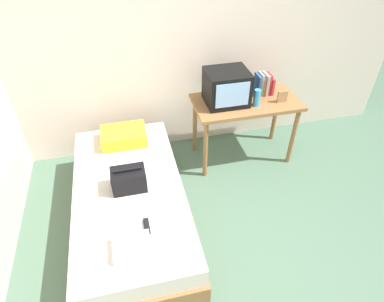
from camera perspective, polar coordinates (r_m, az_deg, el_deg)
The scene contains 14 objects.
ground_plane at distance 3.10m, azimuth 8.44°, elevation -19.46°, with size 8.00×8.00×0.00m, color #4C6B56.
wall_back at distance 3.78m, azimuth -0.61°, elevation 18.54°, with size 5.20×0.10×2.60m, color beige.
bed at distance 3.23m, azimuth -10.44°, elevation -9.32°, with size 1.00×2.00×0.49m.
desk at distance 3.76m, azimuth 9.20°, elevation 7.24°, with size 1.16×0.60×0.78m.
tv at distance 3.56m, azimuth 5.98°, elevation 10.87°, with size 0.44×0.39×0.36m.
water_bottle at distance 3.59m, azimuth 11.12°, elevation 9.00°, with size 0.07×0.07×0.19m, color #3399DB.
book_row at distance 3.83m, azimuth 12.28°, elevation 11.19°, with size 0.18×0.17×0.25m.
picture_frame at distance 3.73m, azimuth 15.30°, elevation 9.04°, with size 0.11×0.02×0.13m, color #9E754C.
pillow at distance 3.54m, azimuth -11.66°, elevation 2.52°, with size 0.46×0.33×0.14m, color yellow.
handbag at distance 2.98m, azimuth -10.84°, elevation -4.85°, with size 0.30×0.20×0.23m.
magazine at distance 2.82m, azimuth -13.15°, elevation -11.34°, with size 0.21×0.29×0.01m, color white.
remote_dark at distance 2.72m, azimuth -7.80°, elevation -12.72°, with size 0.04×0.16×0.02m, color black.
remote_silver at distance 3.20m, azimuth -13.30°, elevation -3.80°, with size 0.04×0.14×0.02m, color #B7B7BC.
folded_towel at distance 2.59m, azimuth -10.29°, elevation -15.96°, with size 0.28×0.22×0.07m, color white.
Camera 1 is at (-0.79, -1.45, 2.62)m, focal length 30.95 mm.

